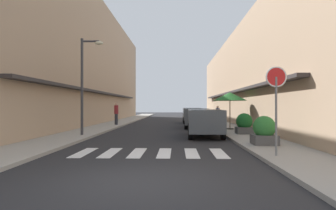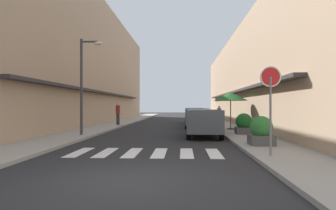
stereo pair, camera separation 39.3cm
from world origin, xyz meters
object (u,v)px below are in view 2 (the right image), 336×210
parked_car_near (204,120)px  pedestrian_walking_far (118,113)px  round_street_sign (270,87)px  parked_car_far (195,114)px  parked_car_mid (198,116)px  planter_corner (261,131)px  street_lamp (85,76)px  pedestrian_walking_near (219,115)px  cafe_umbrella (231,97)px  planter_midblock (244,124)px

parked_car_near → pedestrian_walking_far: pedestrian_walking_far is taller
round_street_sign → parked_car_far: bearing=94.7°
parked_car_far → pedestrian_walking_far: (-6.46, -4.40, 0.17)m
parked_car_far → round_street_sign: round_street_sign is taller
parked_car_mid → parked_car_far: bearing=90.0°
round_street_sign → planter_corner: (0.40, 2.62, -1.58)m
street_lamp → pedestrian_walking_far: size_ratio=2.79×
parked_car_far → round_street_sign: size_ratio=1.47×
parked_car_near → planter_corner: (1.97, -3.99, -0.27)m
round_street_sign → pedestrian_walking_near: (0.23, 14.74, -1.30)m
planter_corner → parked_car_mid: bearing=100.8°
parked_car_near → street_lamp: size_ratio=0.84×
parked_car_mid → cafe_umbrella: size_ratio=1.75×
parked_car_near → pedestrian_walking_far: size_ratio=2.35×
street_lamp → parked_car_near: bearing=3.1°
pedestrian_walking_near → pedestrian_walking_far: pedestrian_walking_far is taller
planter_corner → planter_midblock: bearing=86.8°
round_street_sign → street_lamp: bearing=141.6°
cafe_umbrella → pedestrian_walking_far: bearing=152.8°
street_lamp → pedestrian_walking_near: 11.97m
parked_car_mid → planter_corner: size_ratio=3.76×
pedestrian_walking_far → parked_car_far: bearing=154.8°
cafe_umbrella → round_street_sign: bearing=-92.5°
planter_corner → pedestrian_walking_far: pedestrian_walking_far is taller
parked_car_near → parked_car_far: bearing=90.0°
planter_corner → pedestrian_walking_far: bearing=124.6°
parked_car_near → planter_midblock: parked_car_near is taller
parked_car_near → parked_car_far: size_ratio=1.06×
cafe_umbrella → planter_corner: 8.00m
pedestrian_walking_near → planter_corner: bearing=99.7°
parked_car_near → pedestrian_walking_far: (-6.46, 8.20, 0.17)m
street_lamp → pedestrian_walking_near: size_ratio=3.29×
parked_car_near → pedestrian_walking_near: 8.32m
planter_midblock → pedestrian_walking_far: pedestrian_walking_far is taller
cafe_umbrella → pedestrian_walking_far: cafe_umbrella is taller
round_street_sign → pedestrian_walking_near: round_street_sign is taller
cafe_umbrella → pedestrian_walking_far: 9.60m
parked_car_near → round_street_sign: (1.56, -6.61, 1.31)m
round_street_sign → pedestrian_walking_far: 16.89m
street_lamp → planter_midblock: 9.00m
parked_car_far → cafe_umbrella: 9.09m
planter_midblock → street_lamp: bearing=-173.5°
parked_car_near → cafe_umbrella: 4.54m
parked_car_near → cafe_umbrella: size_ratio=1.76×
parked_car_near → parked_car_mid: same height
parked_car_mid → parked_car_far: same height
parked_car_mid → parked_car_near: bearing=-90.0°
parked_car_mid → pedestrian_walking_near: 2.55m
planter_midblock → pedestrian_walking_far: size_ratio=0.62×
round_street_sign → planter_corner: size_ratio=2.42×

